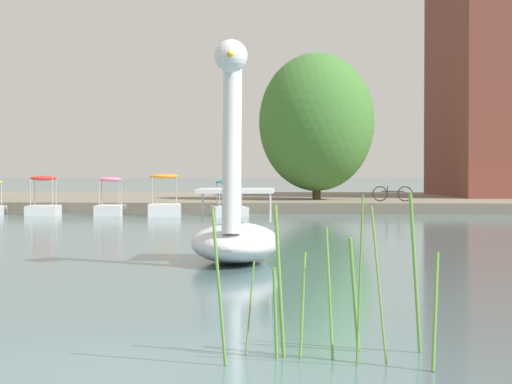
# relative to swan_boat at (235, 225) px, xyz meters

# --- Properties ---
(ground_plane) EXTENTS (544.82, 544.82, 0.00)m
(ground_plane) POSITION_rel_swan_boat_xyz_m (-0.02, -9.83, -0.69)
(ground_plane) COLOR slate
(shore_bank_far) EXTENTS (138.90, 21.12, 0.45)m
(shore_bank_far) POSITION_rel_swan_boat_xyz_m (-0.02, 30.63, -0.47)
(shore_bank_far) COLOR slate
(shore_bank_far) RESTS_ON ground_plane
(swan_boat) EXTENTS (1.76, 3.46, 4.00)m
(swan_boat) POSITION_rel_swan_boat_xyz_m (0.00, 0.00, 0.00)
(swan_boat) COLOR white
(swan_boat) RESTS_ON ground_plane
(pedal_boat_teal) EXTENTS (1.71, 2.35, 1.42)m
(pedal_boat_teal) POSITION_rel_swan_boat_xyz_m (-1.89, 18.58, -0.27)
(pedal_boat_teal) COLOR white
(pedal_boat_teal) RESTS_ON ground_plane
(pedal_boat_orange) EXTENTS (1.62, 2.39, 1.64)m
(pedal_boat_orange) POSITION_rel_swan_boat_xyz_m (-4.43, 18.44, -0.22)
(pedal_boat_orange) COLOR white
(pedal_boat_orange) RESTS_ON ground_plane
(pedal_boat_pink) EXTENTS (1.18, 1.98, 1.52)m
(pedal_boat_pink) POSITION_rel_swan_boat_xyz_m (-6.59, 18.49, -0.27)
(pedal_boat_pink) COLOR white
(pedal_boat_pink) RESTS_ON ground_plane
(pedal_boat_red) EXTENTS (1.42, 2.04, 1.56)m
(pedal_boat_red) POSITION_rel_swan_boat_xyz_m (-9.34, 18.71, -0.21)
(pedal_boat_red) COLOR white
(pedal_boat_red) RESTS_ON ground_plane
(tree_willow_near_path) EXTENTS (5.92, 5.89, 6.75)m
(tree_willow_near_path) POSITION_rel_swan_boat_xyz_m (1.54, 25.17, 3.32)
(tree_willow_near_path) COLOR #4C3823
(tree_willow_near_path) RESTS_ON shore_bank_far
(bicycle_parked) EXTENTS (1.72, 0.23, 0.66)m
(bicycle_parked) POSITION_rel_swan_boat_xyz_m (4.81, 22.66, 0.09)
(bicycle_parked) COLOR black
(bicycle_parked) RESTS_ON shore_bank_far
(reed_clump_foreground) EXTENTS (1.96, 0.89, 1.50)m
(reed_clump_foreground) POSITION_rel_swan_boat_xyz_m (1.68, -8.82, -0.07)
(reed_clump_foreground) COLOR #669942
(reed_clump_foreground) RESTS_ON ground_plane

